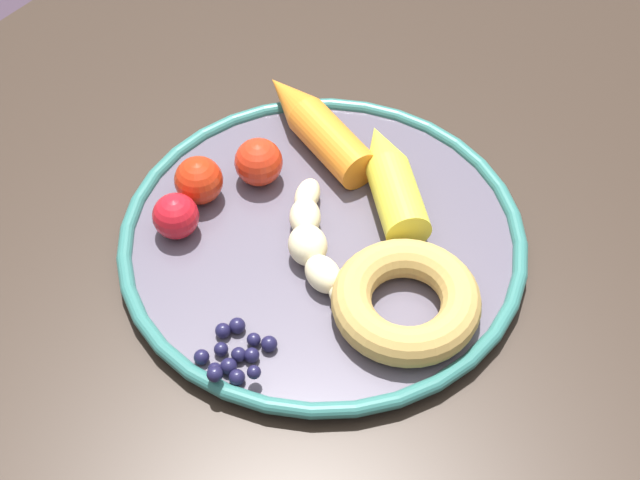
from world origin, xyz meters
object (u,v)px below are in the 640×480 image
object	(u,v)px
tomato_mid	(199,180)
tomato_far	(259,162)
plate	(320,242)
donut	(406,301)
dining_table	(301,307)
carrot_yellow	(391,178)
banana	(315,246)
tomato_near	(176,216)
carrot_orange	(314,124)
blueberry_pile	(234,354)

from	to	relation	value
tomato_mid	tomato_far	xyz separation A→B (m)	(-0.04, 0.03, 0.00)
plate	donut	size ratio (longest dim) A/B	2.94
plate	tomato_mid	bearing A→B (deg)	-78.41
dining_table	tomato_far	xyz separation A→B (m)	(-0.02, -0.06, 0.13)
carrot_yellow	tomato_mid	distance (m)	0.15
donut	tomato_far	xyz separation A→B (m)	(-0.04, -0.17, 0.01)
tomato_far	plate	bearing A→B (deg)	73.92
banana	tomato_mid	size ratio (longest dim) A/B	3.04
tomato_near	dining_table	bearing A→B (deg)	131.57
tomato_near	banana	bearing A→B (deg)	113.83
dining_table	tomato_mid	world-z (taller)	tomato_mid
dining_table	donut	world-z (taller)	donut
tomato_near	tomato_mid	xyz separation A→B (m)	(-0.04, -0.01, 0.00)
tomato_mid	tomato_far	size ratio (longest dim) A/B	0.99
carrot_orange	plate	bearing A→B (deg)	39.21
donut	tomato_far	distance (m)	0.18
banana	tomato_far	world-z (taller)	tomato_far
dining_table	banana	bearing A→B (deg)	58.28
banana	carrot_orange	xyz separation A→B (m)	(-0.10, -0.08, 0.01)
donut	tomato_mid	world-z (taller)	tomato_mid
carrot_yellow	tomato_mid	world-z (taller)	tomato_mid
carrot_yellow	tomato_far	world-z (taller)	tomato_far
blueberry_pile	tomato_mid	size ratio (longest dim) A/B	1.46
dining_table	carrot_yellow	size ratio (longest dim) A/B	8.09
donut	tomato_mid	bearing A→B (deg)	-89.18
tomato_mid	tomato_far	distance (m)	0.05
banana	blueberry_pile	world-z (taller)	banana
donut	tomato_far	bearing A→B (deg)	-103.66
banana	carrot_orange	world-z (taller)	carrot_orange
dining_table	tomato_mid	xyz separation A→B (m)	(0.02, -0.08, 0.13)
donut	plate	bearing A→B (deg)	-101.52
banana	tomato_mid	xyz separation A→B (m)	(0.01, -0.11, 0.01)
tomato_far	tomato_near	bearing A→B (deg)	-10.42
dining_table	plate	xyz separation A→B (m)	(0.00, 0.02, 0.11)
dining_table	banana	world-z (taller)	banana
plate	tomato_far	distance (m)	0.09
tomato_mid	dining_table	bearing A→B (deg)	106.94
dining_table	tomato_mid	size ratio (longest dim) A/B	23.16
tomato_mid	tomato_near	bearing A→B (deg)	14.77
blueberry_pile	tomato_mid	bearing A→B (deg)	-129.94
carrot_yellow	blueberry_pile	bearing A→B (deg)	0.62
dining_table	carrot_orange	distance (m)	0.16
plate	tomato_mid	xyz separation A→B (m)	(0.02, -0.11, 0.02)
dining_table	carrot_orange	world-z (taller)	carrot_orange
tomato_mid	tomato_far	bearing A→B (deg)	150.29
dining_table	donut	bearing A→B (deg)	79.20
banana	donut	size ratio (longest dim) A/B	1.10
dining_table	tomato_far	distance (m)	0.14
banana	tomato_near	size ratio (longest dim) A/B	3.27
dining_table	plate	world-z (taller)	plate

